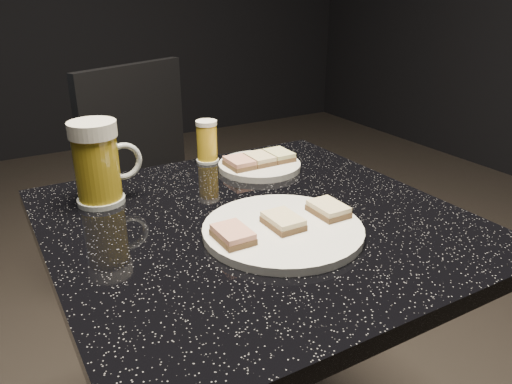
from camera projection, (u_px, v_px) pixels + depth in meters
plate_large at (283, 230)px, 0.83m from camera, size 0.27×0.27×0.01m
plate_small at (259, 166)px, 1.12m from camera, size 0.18×0.18×0.01m
table at (256, 328)px, 0.98m from camera, size 0.70×0.70×0.75m
beer_mug at (98, 163)px, 0.92m from camera, size 0.13×0.09×0.16m
beer_tumbler at (207, 142)px, 1.15m from camera, size 0.05×0.05×0.10m
chair at (164, 183)px, 1.71m from camera, size 0.57×0.57×0.89m
canapes_on_plate_large at (283, 221)px, 0.82m from camera, size 0.24×0.07×0.02m
canapes_on_plate_small at (259, 159)px, 1.11m from camera, size 0.15×0.07×0.02m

